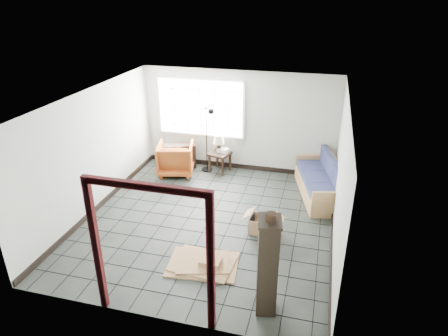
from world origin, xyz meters
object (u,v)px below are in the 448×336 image
(armchair, at_px, (176,157))
(side_table, at_px, (220,156))
(futon_sofa, at_px, (322,183))
(tall_shelf, at_px, (267,265))

(armchair, xyz_separation_m, side_table, (1.08, 0.37, -0.01))
(side_table, bearing_deg, futon_sofa, -14.54)
(armchair, height_order, side_table, armchair)
(futon_sofa, height_order, tall_shelf, tall_shelf)
(tall_shelf, bearing_deg, futon_sofa, 69.80)
(futon_sofa, xyz_separation_m, tall_shelf, (-0.68, -3.86, 0.47))
(futon_sofa, relative_size, armchair, 2.40)
(tall_shelf, bearing_deg, armchair, 115.69)
(futon_sofa, bearing_deg, tall_shelf, -114.54)
(side_table, distance_m, tall_shelf, 4.95)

